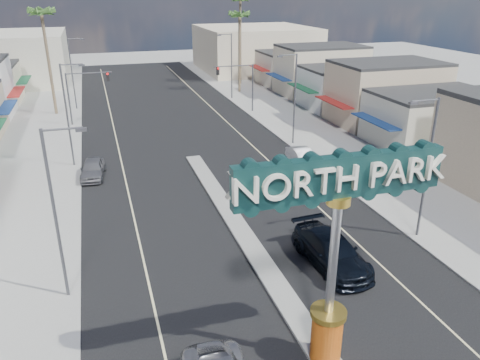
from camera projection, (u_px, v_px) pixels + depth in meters
ground at (191, 154)px, 44.77m from camera, size 160.00×160.00×0.00m
road at (191, 154)px, 44.77m from camera, size 20.00×120.00×0.01m
median_island at (241, 230)px, 30.62m from camera, size 1.30×30.00×0.16m
sidewalk_left at (34, 169)px, 40.89m from camera, size 8.00×120.00×0.12m
sidewalk_right at (323, 141)px, 48.60m from camera, size 8.00×120.00×0.12m
storefront_row_right at (348, 84)px, 61.71m from camera, size 12.00×42.00×6.00m
backdrop_far_left at (2, 58)px, 76.88m from camera, size 20.00×20.00×8.00m
backdrop_far_right at (255, 49)px, 89.01m from camera, size 20.00×20.00×8.00m
gateway_sign at (335, 239)px, 17.78m from camera, size 8.20×1.50×9.15m
traffic_signal_left at (84, 88)px, 52.95m from camera, size 5.09×0.45×6.00m
traffic_signal_right at (239, 79)px, 58.02m from camera, size 5.09×0.45×6.00m
streetlight_l_near at (58, 208)px, 22.31m from camera, size 2.03×0.22×9.00m
streetlight_l_mid at (68, 110)px, 39.96m from camera, size 2.03×0.22×9.00m
streetlight_l_far at (73, 70)px, 59.37m from camera, size 2.03×0.22×9.00m
streetlight_r_near at (426, 163)px, 28.07m from camera, size 2.03×0.22×9.00m
streetlight_r_mid at (293, 95)px, 45.71m from camera, size 2.03×0.22×9.00m
streetlight_r_far at (230, 63)px, 65.12m from camera, size 2.03×0.22×9.00m
palm_left_far at (42, 18)px, 54.44m from camera, size 2.60×2.60×13.10m
palm_right_mid at (239, 19)px, 67.24m from camera, size 2.60×2.60×12.10m
palm_right_far at (240, 4)px, 72.41m from camera, size 2.60×2.60×14.10m
suv_right at (332, 251)px, 26.63m from camera, size 2.88×6.32×1.79m
car_parked_left at (93, 169)px, 39.13m from camera, size 2.34×4.70×1.54m
car_parked_right at (302, 157)px, 41.88m from camera, size 1.63×4.48×1.47m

